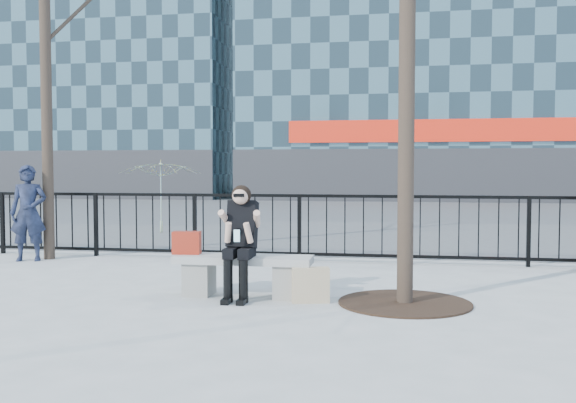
# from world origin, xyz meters

# --- Properties ---
(ground) EXTENTS (120.00, 120.00, 0.00)m
(ground) POSITION_xyz_m (0.00, 0.00, 0.00)
(ground) COLOR gray
(ground) RESTS_ON ground
(street_surface) EXTENTS (60.00, 23.00, 0.01)m
(street_surface) POSITION_xyz_m (0.00, 15.00, 0.00)
(street_surface) COLOR #474747
(street_surface) RESTS_ON ground
(railing) EXTENTS (14.00, 0.06, 1.10)m
(railing) POSITION_xyz_m (0.00, 3.00, 0.55)
(railing) COLOR black
(railing) RESTS_ON ground
(tree_grate) EXTENTS (1.50, 1.50, 0.02)m
(tree_grate) POSITION_xyz_m (1.90, -0.10, 0.01)
(tree_grate) COLOR black
(tree_grate) RESTS_ON ground
(bench_main) EXTENTS (1.65, 0.46, 0.49)m
(bench_main) POSITION_xyz_m (0.00, 0.00, 0.30)
(bench_main) COLOR slate
(bench_main) RESTS_ON ground
(seated_woman) EXTENTS (0.50, 0.64, 1.34)m
(seated_woman) POSITION_xyz_m (0.00, -0.16, 0.67)
(seated_woman) COLOR black
(seated_woman) RESTS_ON ground
(handbag) EXTENTS (0.35, 0.20, 0.28)m
(handbag) POSITION_xyz_m (-0.71, 0.02, 0.63)
(handbag) COLOR #A22413
(handbag) RESTS_ON bench_main
(shopping_bag) EXTENTS (0.45, 0.25, 0.40)m
(shopping_bag) POSITION_xyz_m (0.84, -0.20, 0.20)
(shopping_bag) COLOR beige
(shopping_bag) RESTS_ON ground
(standing_man) EXTENTS (0.67, 0.54, 1.59)m
(standing_man) POSITION_xyz_m (-4.21, 2.24, 0.80)
(standing_man) COLOR black
(standing_man) RESTS_ON ground
(vendor_umbrella) EXTENTS (2.29, 2.32, 1.74)m
(vendor_umbrella) POSITION_xyz_m (-3.74, 6.94, 0.87)
(vendor_umbrella) COLOR yellow
(vendor_umbrella) RESTS_ON ground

